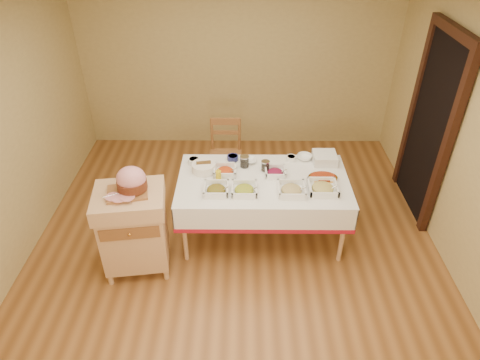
# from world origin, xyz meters

# --- Properties ---
(room_shell) EXTENTS (5.00, 5.00, 5.00)m
(room_shell) POSITION_xyz_m (0.00, 0.00, 1.30)
(room_shell) COLOR brown
(room_shell) RESTS_ON ground
(doorway) EXTENTS (0.09, 1.10, 2.20)m
(doorway) POSITION_xyz_m (2.20, 0.90, 1.11)
(doorway) COLOR black
(doorway) RESTS_ON ground
(dining_table) EXTENTS (1.82, 1.02, 0.76)m
(dining_table) POSITION_xyz_m (0.30, 0.30, 0.60)
(dining_table) COLOR tan
(dining_table) RESTS_ON ground
(butcher_cart) EXTENTS (0.74, 0.64, 0.95)m
(butcher_cart) POSITION_xyz_m (-1.00, -0.21, 0.54)
(butcher_cart) COLOR tan
(butcher_cart) RESTS_ON ground
(dining_chair) EXTENTS (0.42, 0.40, 0.92)m
(dining_chair) POSITION_xyz_m (-0.14, 1.29, 0.47)
(dining_chair) COLOR brown
(dining_chair) RESTS_ON ground
(ham_on_board) EXTENTS (0.40, 0.38, 0.26)m
(ham_on_board) POSITION_xyz_m (-0.96, -0.18, 1.06)
(ham_on_board) COLOR brown
(ham_on_board) RESTS_ON butcher_cart
(serving_dish_a) EXTENTS (0.26, 0.25, 0.11)m
(serving_dish_a) POSITION_xyz_m (-0.19, 0.07, 0.80)
(serving_dish_a) COLOR white
(serving_dish_a) RESTS_ON dining_table
(serving_dish_b) EXTENTS (0.26, 0.26, 0.11)m
(serving_dish_b) POSITION_xyz_m (0.10, 0.07, 0.79)
(serving_dish_b) COLOR white
(serving_dish_b) RESTS_ON dining_table
(serving_dish_c) EXTENTS (0.28, 0.28, 0.11)m
(serving_dish_c) POSITION_xyz_m (0.58, 0.07, 0.80)
(serving_dish_c) COLOR white
(serving_dish_c) RESTS_ON dining_table
(serving_dish_d) EXTENTS (0.29, 0.29, 0.11)m
(serving_dish_d) POSITION_xyz_m (0.90, 0.10, 0.80)
(serving_dish_d) COLOR white
(serving_dish_d) RESTS_ON dining_table
(serving_dish_e) EXTENTS (0.25, 0.24, 0.12)m
(serving_dish_e) POSITION_xyz_m (-0.11, 0.41, 0.80)
(serving_dish_e) COLOR white
(serving_dish_e) RESTS_ON dining_table
(serving_dish_f) EXTENTS (0.23, 0.22, 0.11)m
(serving_dish_f) POSITION_xyz_m (0.43, 0.39, 0.79)
(serving_dish_f) COLOR white
(serving_dish_f) RESTS_ON dining_table
(small_bowl_left) EXTENTS (0.13, 0.13, 0.06)m
(small_bowl_left) POSITION_xyz_m (-0.47, 0.62, 0.79)
(small_bowl_left) COLOR white
(small_bowl_left) RESTS_ON dining_table
(small_bowl_mid) EXTENTS (0.13, 0.13, 0.05)m
(small_bowl_mid) POSITION_xyz_m (-0.03, 0.69, 0.79)
(small_bowl_mid) COLOR navy
(small_bowl_mid) RESTS_ON dining_table
(small_bowl_right) EXTENTS (0.11, 0.11, 0.06)m
(small_bowl_right) POSITION_xyz_m (0.63, 0.68, 0.79)
(small_bowl_right) COLOR white
(small_bowl_right) RESTS_ON dining_table
(bowl_white_imported) EXTENTS (0.17, 0.17, 0.04)m
(bowl_white_imported) POSITION_xyz_m (0.15, 0.65, 0.78)
(bowl_white_imported) COLOR white
(bowl_white_imported) RESTS_ON dining_table
(bowl_small_imported) EXTENTS (0.18, 0.18, 0.05)m
(bowl_small_imported) POSITION_xyz_m (0.79, 0.72, 0.79)
(bowl_small_imported) COLOR white
(bowl_small_imported) RESTS_ON dining_table
(preserve_jar_left) EXTENTS (0.10, 0.10, 0.13)m
(preserve_jar_left) POSITION_xyz_m (0.10, 0.55, 0.82)
(preserve_jar_left) COLOR silver
(preserve_jar_left) RESTS_ON dining_table
(preserve_jar_right) EXTENTS (0.09, 0.09, 0.12)m
(preserve_jar_right) POSITION_xyz_m (0.33, 0.48, 0.81)
(preserve_jar_right) COLOR silver
(preserve_jar_right) RESTS_ON dining_table
(mustard_bottle) EXTENTS (0.06, 0.06, 0.18)m
(mustard_bottle) POSITION_xyz_m (-0.17, 0.24, 0.84)
(mustard_bottle) COLOR gold
(mustard_bottle) RESTS_ON dining_table
(bread_basket) EXTENTS (0.26, 0.26, 0.12)m
(bread_basket) POSITION_xyz_m (-0.34, 0.46, 0.81)
(bread_basket) COLOR white
(bread_basket) RESTS_ON dining_table
(plate_stack) EXTENTS (0.26, 0.26, 0.11)m
(plate_stack) POSITION_xyz_m (1.00, 0.65, 0.81)
(plate_stack) COLOR white
(plate_stack) RESTS_ON dining_table
(brass_platter) EXTENTS (0.31, 0.22, 0.04)m
(brass_platter) POSITION_xyz_m (0.93, 0.31, 0.78)
(brass_platter) COLOR gold
(brass_platter) RESTS_ON dining_table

